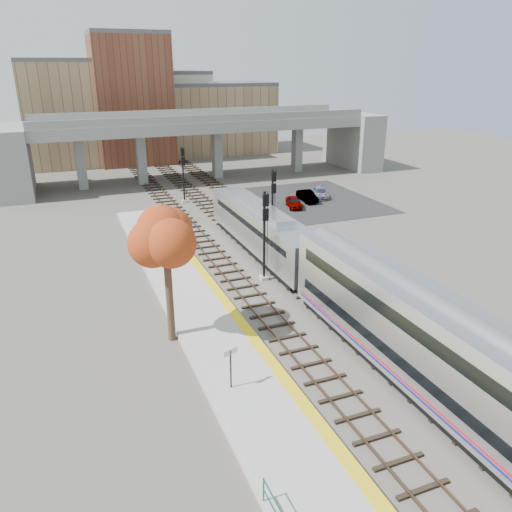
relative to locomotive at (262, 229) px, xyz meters
name	(u,v)px	position (x,y,z in m)	size (l,w,h in m)	color
ground	(325,322)	(-1.00, -13.21, -2.28)	(160.00, 160.00, 0.00)	#47423D
platform	(220,341)	(-8.25, -13.21, -2.10)	(4.50, 60.00, 0.35)	#9E9E99
yellow_strip	(249,333)	(-6.35, -13.21, -1.92)	(0.70, 60.00, 0.01)	yellow
tracks	(265,255)	(-0.07, -0.71, -2.20)	(10.70, 95.00, 0.25)	black
overpass	(203,138)	(3.92, 31.79, 3.53)	(54.00, 12.00, 9.50)	slate
buildings_far	(148,111)	(0.26, 53.36, 5.60)	(43.00, 21.00, 20.60)	tan
parking_lot	(313,200)	(13.00, 14.79, -2.26)	(14.00, 18.00, 0.04)	black
locomotive	(262,229)	(0.00, 0.00, 0.00)	(3.02, 19.05, 4.10)	#A8AAB2
coach	(443,355)	(0.00, -22.61, 0.52)	(3.03, 25.00, 5.00)	#A8AAB2
signal_mast_near	(265,238)	(-2.10, -5.47, 1.25)	(0.60, 0.64, 7.09)	#9E9E99
signal_mast_mid	(273,208)	(2.00, 2.37, 1.14)	(0.60, 0.64, 6.93)	#9E9E99
signal_mast_far	(183,176)	(-2.10, 19.62, 0.96)	(0.60, 0.64, 6.67)	#9E9E99
station_sign	(231,360)	(-9.20, -18.02, -0.30)	(0.86, 0.36, 2.27)	black
tree	(166,241)	(-10.81, -11.62, 4.12)	(3.60, 3.60, 8.62)	#382619
car_a	(294,202)	(9.20, 12.52, -1.60)	(1.52, 3.77, 1.28)	#99999E
car_b	(307,196)	(11.89, 14.38, -1.57)	(1.41, 4.04, 1.33)	#99999E
car_c	(320,193)	(14.31, 15.58, -1.63)	(1.71, 4.21, 1.22)	#99999E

